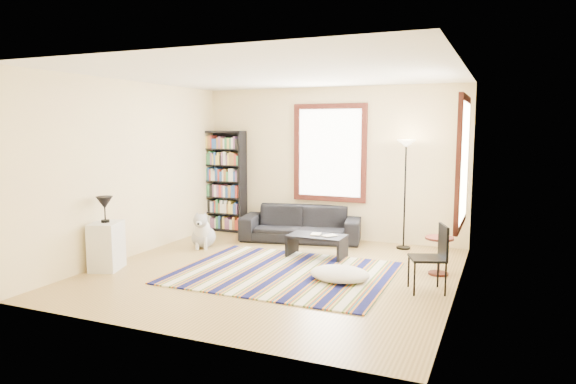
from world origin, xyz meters
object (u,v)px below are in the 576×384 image
at_px(bookshelf, 224,181).
at_px(folding_chair, 427,258).
at_px(floor_cushion, 340,274).
at_px(sofa, 301,224).
at_px(coffee_table, 317,246).
at_px(dog, 204,230).
at_px(side_table, 439,256).
at_px(floor_lamp, 405,195).
at_px(white_cabinet, 106,246).

xyz_separation_m(bookshelf, folding_chair, (4.32, -2.39, -0.57)).
height_order(bookshelf, floor_cushion, bookshelf).
xyz_separation_m(sofa, coffee_table, (0.68, -1.04, -0.14)).
distance_m(bookshelf, floor_cushion, 4.10).
bearing_deg(dog, side_table, -21.47).
height_order(sofa, coffee_table, sofa).
height_order(coffee_table, floor_lamp, floor_lamp).
bearing_deg(floor_lamp, white_cabinet, -141.25).
bearing_deg(dog, white_cabinet, -127.33).
height_order(bookshelf, coffee_table, bookshelf).
distance_m(folding_chair, white_cabinet, 4.52).
distance_m(sofa, bookshelf, 1.92).
bearing_deg(sofa, folding_chair, -51.45).
height_order(bookshelf, side_table, bookshelf).
distance_m(floor_lamp, folding_chair, 2.38).
bearing_deg(sofa, bookshelf, 159.65).
xyz_separation_m(bookshelf, floor_lamp, (3.63, -0.17, -0.07)).
relative_size(sofa, bookshelf, 1.08).
bearing_deg(folding_chair, bookshelf, 129.86).
distance_m(sofa, dog, 1.79).
bearing_deg(coffee_table, white_cabinet, -144.01).
distance_m(bookshelf, floor_lamp, 3.63).
xyz_separation_m(sofa, floor_cushion, (1.41, -2.14, -0.21)).
bearing_deg(floor_lamp, folding_chair, -72.59).
bearing_deg(folding_chair, floor_cushion, 159.81).
distance_m(white_cabinet, dog, 1.83).
bearing_deg(floor_cushion, floor_lamp, 78.89).
height_order(side_table, white_cabinet, white_cabinet).
xyz_separation_m(floor_lamp, folding_chair, (0.70, -2.22, -0.50)).
height_order(floor_cushion, white_cabinet, white_cabinet).
height_order(bookshelf, floor_lamp, bookshelf).
xyz_separation_m(floor_lamp, white_cabinet, (-3.75, -3.01, -0.58)).
bearing_deg(bookshelf, side_table, -19.55).
height_order(coffee_table, floor_cushion, coffee_table).
bearing_deg(dog, sofa, 21.07).
bearing_deg(coffee_table, floor_lamp, 44.14).
relative_size(sofa, floor_cushion, 2.64).
bearing_deg(bookshelf, white_cabinet, -92.28).
relative_size(white_cabinet, dog, 1.13).
bearing_deg(floor_lamp, dog, -158.39).
relative_size(bookshelf, folding_chair, 2.33).
xyz_separation_m(sofa, folding_chair, (2.55, -2.12, 0.11)).
bearing_deg(folding_chair, dog, 145.08).
bearing_deg(floor_lamp, side_table, -61.63).
xyz_separation_m(coffee_table, folding_chair, (1.87, -1.09, 0.25)).
distance_m(folding_chair, dog, 4.02).
relative_size(floor_cushion, dog, 1.32).
bearing_deg(bookshelf, folding_chair, -28.95).
distance_m(sofa, folding_chair, 3.32).
relative_size(bookshelf, side_table, 3.70).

